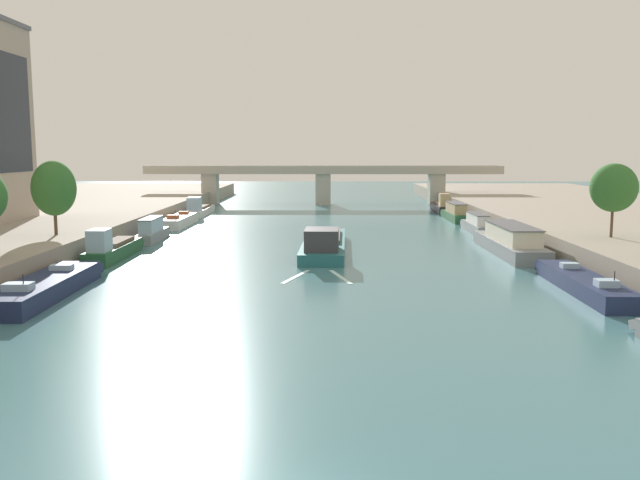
% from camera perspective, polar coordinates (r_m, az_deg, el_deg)
% --- Properties ---
extents(barge_midriver, '(4.76, 21.22, 3.01)m').
position_cam_1_polar(barge_midriver, '(67.05, 0.34, -0.25)').
color(barge_midriver, '#23666B').
rests_on(barge_midriver, ground).
extents(wake_behind_barge, '(5.60, 5.97, 0.03)m').
position_cam_1_polar(wake_behind_barge, '(53.92, -0.15, -3.15)').
color(wake_behind_barge, silver).
rests_on(wake_behind_barge, ground).
extents(moored_boat_left_far, '(3.42, 15.56, 2.44)m').
position_cam_1_polar(moored_boat_left_far, '(50.52, -22.27, -3.68)').
color(moored_boat_left_far, '#1E284C').
rests_on(moored_boat_left_far, ground).
extents(moored_boat_left_second, '(2.25, 12.33, 3.23)m').
position_cam_1_polar(moored_boat_left_second, '(65.28, -17.23, -0.73)').
color(moored_boat_left_second, '#235633').
rests_on(moored_boat_left_second, ground).
extents(moored_boat_left_lone, '(2.03, 10.21, 2.65)m').
position_cam_1_polar(moored_boat_left_lone, '(77.60, -14.09, 0.75)').
color(moored_boat_left_lone, gray).
rests_on(moored_boat_left_lone, ground).
extents(moored_boat_left_upstream, '(2.89, 13.31, 2.40)m').
position_cam_1_polar(moored_boat_left_upstream, '(92.44, -11.86, 1.64)').
color(moored_boat_left_upstream, silver).
rests_on(moored_boat_left_upstream, ground).
extents(moored_boat_left_midway, '(2.49, 14.32, 3.08)m').
position_cam_1_polar(moored_boat_left_midway, '(106.81, -10.23, 2.59)').
color(moored_boat_left_midway, silver).
rests_on(moored_boat_left_midway, ground).
extents(moored_boat_right_midway, '(2.77, 15.11, 2.32)m').
position_cam_1_polar(moored_boat_right_midway, '(51.92, 21.45, -3.41)').
color(moored_boat_right_midway, '#1E284C').
rests_on(moored_boat_right_midway, ground).
extents(moored_boat_right_upstream, '(3.61, 16.98, 2.95)m').
position_cam_1_polar(moored_boat_right_upstream, '(68.27, 15.88, -0.11)').
color(moored_boat_right_upstream, gray).
rests_on(moored_boat_right_upstream, ground).
extents(moored_boat_right_far, '(1.87, 10.94, 2.40)m').
position_cam_1_polar(moored_boat_right_far, '(85.12, 13.18, 1.31)').
color(moored_boat_right_far, gray).
rests_on(moored_boat_right_far, ground).
extents(moored_boat_right_second, '(2.32, 11.49, 2.64)m').
position_cam_1_polar(moored_boat_right_second, '(98.70, 11.44, 2.27)').
color(moored_boat_right_second, '#235633').
rests_on(moored_boat_right_second, ground).
extents(moored_boat_right_lone, '(2.24, 11.46, 3.32)m').
position_cam_1_polar(moored_boat_right_lone, '(110.95, 10.26, 2.83)').
color(moored_boat_right_lone, black).
rests_on(moored_boat_right_lone, ground).
extents(tree_left_nearest, '(3.96, 3.96, 6.83)m').
position_cam_1_polar(tree_left_nearest, '(66.13, -21.71, 4.11)').
color(tree_left_nearest, brown).
rests_on(tree_left_nearest, quay_left).
extents(tree_right_third, '(4.09, 4.09, 6.61)m').
position_cam_1_polar(tree_right_third, '(65.21, 23.72, 4.09)').
color(tree_right_third, brown).
rests_on(tree_right_third, quay_right).
extents(bridge_far, '(66.32, 4.40, 7.21)m').
position_cam_1_polar(bridge_far, '(125.57, 0.27, 5.18)').
color(bridge_far, '#ADA899').
rests_on(bridge_far, ground).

